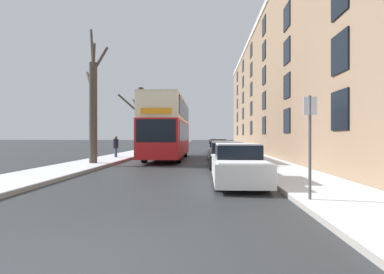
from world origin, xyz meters
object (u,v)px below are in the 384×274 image
(bare_tree_left_0, at_px, (93,106))
(bare_tree_left_1, at_px, (140,118))
(parked_car_3, at_px, (218,147))
(parked_car_0, at_px, (237,165))
(pedestrian_left_sidewalk, at_px, (116,146))
(parked_car_2, at_px, (221,150))
(parked_car_4, at_px, (216,146))
(parked_car_1, at_px, (226,156))
(street_sign_post, at_px, (310,143))
(double_decker_bus, at_px, (168,126))

(bare_tree_left_0, relative_size, bare_tree_left_1, 1.26)
(parked_car_3, bearing_deg, bare_tree_left_0, -124.88)
(parked_car_0, relative_size, pedestrian_left_sidewalk, 2.59)
(bare_tree_left_1, relative_size, parked_car_3, 1.53)
(parked_car_2, height_order, parked_car_4, parked_car_4)
(bare_tree_left_0, bearing_deg, parked_car_0, -40.09)
(parked_car_0, xyz_separation_m, parked_car_1, (0.00, 5.70, -0.02))
(bare_tree_left_0, height_order, bare_tree_left_1, bare_tree_left_0)
(pedestrian_left_sidewalk, bearing_deg, parked_car_4, -58.09)
(bare_tree_left_1, distance_m, parked_car_4, 9.27)
(bare_tree_left_0, bearing_deg, parked_car_2, 35.57)
(parked_car_0, height_order, parked_car_1, parked_car_0)
(parked_car_3, distance_m, parked_car_4, 6.12)
(bare_tree_left_1, xyz_separation_m, parked_car_4, (7.80, 4.06, -2.94))
(parked_car_0, xyz_separation_m, parked_car_2, (-0.00, 11.96, -0.01))
(parked_car_0, distance_m, parked_car_1, 5.70)
(bare_tree_left_1, xyz_separation_m, parked_car_1, (7.80, -13.84, -2.94))
(parked_car_2, bearing_deg, parked_car_1, -90.00)
(bare_tree_left_1, relative_size, parked_car_4, 1.56)
(street_sign_post, bearing_deg, bare_tree_left_1, 111.91)
(parked_car_4, bearing_deg, bare_tree_left_0, -114.14)
(bare_tree_left_0, xyz_separation_m, double_decker_bus, (3.72, 5.01, -1.00))
(parked_car_3, bearing_deg, double_decker_bus, -123.40)
(parked_car_4, bearing_deg, pedestrian_left_sidewalk, -122.65)
(double_decker_bus, height_order, pedestrian_left_sidewalk, double_decker_bus)
(bare_tree_left_1, distance_m, parked_car_2, 11.27)
(double_decker_bus, bearing_deg, parked_car_1, -55.53)
(parked_car_2, bearing_deg, street_sign_post, -84.77)
(pedestrian_left_sidewalk, relative_size, street_sign_post, 0.66)
(bare_tree_left_0, bearing_deg, parked_car_4, 65.86)
(bare_tree_left_1, height_order, parked_car_0, bare_tree_left_1)
(bare_tree_left_0, bearing_deg, parked_car_3, 55.12)
(pedestrian_left_sidewalk, bearing_deg, bare_tree_left_0, 156.42)
(parked_car_1, relative_size, parked_car_2, 1.08)
(bare_tree_left_0, xyz_separation_m, parked_car_4, (7.68, 17.14, -2.84))
(parked_car_2, bearing_deg, parked_car_0, -90.00)
(bare_tree_left_0, relative_size, parked_car_4, 1.96)
(parked_car_0, height_order, pedestrian_left_sidewalk, pedestrian_left_sidewalk)
(parked_car_2, bearing_deg, parked_car_4, 90.00)
(bare_tree_left_1, bearing_deg, pedestrian_left_sidewalk, -90.29)
(parked_car_3, bearing_deg, pedestrian_left_sidewalk, -142.03)
(parked_car_1, xyz_separation_m, pedestrian_left_sidewalk, (-7.84, 5.66, 0.31))
(double_decker_bus, height_order, parked_car_0, double_decker_bus)
(bare_tree_left_1, height_order, double_decker_bus, bare_tree_left_1)
(parked_car_1, height_order, parked_car_2, parked_car_1)
(double_decker_bus, distance_m, parked_car_0, 12.28)
(pedestrian_left_sidewalk, height_order, street_sign_post, street_sign_post)
(bare_tree_left_0, distance_m, pedestrian_left_sidewalk, 5.52)
(parked_car_1, xyz_separation_m, parked_car_3, (-0.00, 11.78, 0.04))
(parked_car_0, bearing_deg, pedestrian_left_sidewalk, 124.60)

